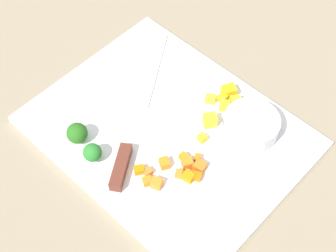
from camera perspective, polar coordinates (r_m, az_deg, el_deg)
name	(u,v)px	position (r m, az deg, el deg)	size (l,w,h in m)	color
ground_plane	(168,133)	(0.85, 0.00, -0.85)	(4.00, 4.00, 0.00)	gray
cutting_board	(168,131)	(0.85, 0.00, -0.62)	(0.43, 0.34, 0.01)	white
prep_bowl	(251,125)	(0.84, 9.37, 0.08)	(0.09, 0.09, 0.03)	#B3B4BE
chef_knife	(133,133)	(0.83, -3.99, -0.76)	(0.21, 0.31, 0.02)	silver
carrot_dice_0	(157,183)	(0.78, -1.30, -6.49)	(0.02, 0.02, 0.01)	orange
carrot_dice_1	(139,170)	(0.79, -3.29, -4.98)	(0.02, 0.01, 0.01)	orange
carrot_dice_2	(179,174)	(0.79, 1.23, -5.42)	(0.01, 0.01, 0.01)	orange
carrot_dice_3	(196,176)	(0.79, 3.19, -5.68)	(0.02, 0.01, 0.01)	orange
carrot_dice_4	(198,158)	(0.81, 3.37, -3.63)	(0.01, 0.01, 0.01)	orange
carrot_dice_5	(147,181)	(0.78, -2.34, -6.25)	(0.01, 0.01, 0.01)	orange
carrot_dice_6	(184,157)	(0.80, 1.80, -3.57)	(0.01, 0.01, 0.01)	orange
carrot_dice_7	(188,177)	(0.79, 2.32, -5.74)	(0.02, 0.01, 0.01)	orange
carrot_dice_8	(164,163)	(0.80, -0.41, -4.23)	(0.01, 0.02, 0.01)	orange
carrot_dice_9	(200,166)	(0.80, 3.62, -4.56)	(0.02, 0.02, 0.01)	orange
carrot_dice_10	(148,172)	(0.79, -2.30, -5.20)	(0.01, 0.01, 0.01)	orange
carrot_dice_11	(187,163)	(0.80, 2.19, -4.21)	(0.02, 0.01, 0.01)	orange
pepper_dice_0	(210,120)	(0.84, 4.76, 0.65)	(0.02, 0.02, 0.02)	yellow
pepper_dice_1	(222,98)	(0.88, 6.18, 3.17)	(0.01, 0.01, 0.01)	yellow
pepper_dice_2	(225,106)	(0.87, 6.44, 2.29)	(0.02, 0.02, 0.01)	yellow
pepper_dice_3	(236,103)	(0.87, 7.67, 2.65)	(0.02, 0.02, 0.02)	yellow
pepper_dice_4	(210,99)	(0.87, 4.81, 3.08)	(0.02, 0.01, 0.01)	yellow
pepper_dice_5	(202,138)	(0.82, 3.88, -1.37)	(0.01, 0.01, 0.01)	yellow
pepper_dice_6	(229,91)	(0.88, 6.89, 3.94)	(0.02, 0.02, 0.02)	yellow
broccoli_floret_0	(77,133)	(0.82, -10.24, -0.82)	(0.03, 0.03, 0.04)	#94B76A
broccoli_floret_1	(92,153)	(0.80, -8.54, -3.00)	(0.03, 0.03, 0.03)	#8DB86D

